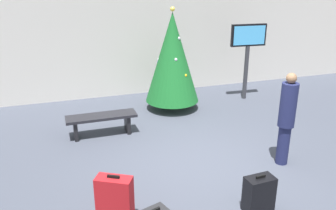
# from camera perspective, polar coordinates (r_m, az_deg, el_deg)

# --- Properties ---
(ground_plane) EXTENTS (16.00, 16.00, 0.00)m
(ground_plane) POSITION_cam_1_polar(r_m,az_deg,el_deg) (6.79, 5.96, -9.70)
(ground_plane) COLOR #424754
(back_wall) EXTENTS (16.00, 0.20, 3.15)m
(back_wall) POSITION_cam_1_polar(r_m,az_deg,el_deg) (10.52, -4.40, 10.31)
(back_wall) COLOR beige
(back_wall) RESTS_ON ground_plane
(holiday_tree) EXTENTS (1.39, 1.39, 2.65)m
(holiday_tree) POSITION_cam_1_polar(r_m,az_deg,el_deg) (9.13, 0.70, 7.61)
(holiday_tree) COLOR #4C3319
(holiday_tree) RESTS_ON ground_plane
(flight_info_kiosk) EXTENTS (1.02, 0.16, 2.12)m
(flight_info_kiosk) POSITION_cam_1_polar(r_m,az_deg,el_deg) (10.16, 12.70, 9.20)
(flight_info_kiosk) COLOR #333338
(flight_info_kiosk) RESTS_ON ground_plane
(waiting_bench) EXTENTS (1.53, 0.44, 0.48)m
(waiting_bench) POSITION_cam_1_polar(r_m,az_deg,el_deg) (7.96, -10.62, -2.40)
(waiting_bench) COLOR black
(waiting_bench) RESTS_ON ground_plane
(traveller_0) EXTENTS (0.42, 0.42, 1.77)m
(traveller_0) POSITION_cam_1_polar(r_m,az_deg,el_deg) (6.80, 18.52, -1.82)
(traveller_0) COLOR #1E234C
(traveller_0) RESTS_ON ground_plane
(suitcase_2) EXTENTS (0.56, 0.45, 0.78)m
(suitcase_2) POSITION_cam_1_polar(r_m,az_deg,el_deg) (5.25, -8.53, -14.93)
(suitcase_2) COLOR #B2191E
(suitcase_2) RESTS_ON ground_plane
(suitcase_3) EXTENTS (0.45, 0.28, 0.61)m
(suitcase_3) POSITION_cam_1_polar(r_m,az_deg,el_deg) (5.64, 14.39, -13.71)
(suitcase_3) COLOR black
(suitcase_3) RESTS_ON ground_plane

